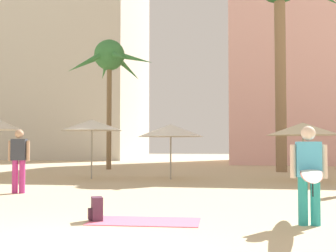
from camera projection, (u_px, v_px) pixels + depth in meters
The scene contains 9 objects.
hotel_tower_gray at pixel (75, 12), 43.37m from camera, with size 12.92×10.61×29.34m, color beige.
palm_tree_left at pixel (110, 61), 23.93m from camera, with size 5.07×4.47×7.18m.
cafe_umbrella_0 at pixel (92, 125), 17.18m from camera, with size 2.42×2.42×2.35m.
cafe_umbrella_3 at pixel (303, 129), 16.08m from camera, with size 2.71×2.71×2.17m.
cafe_umbrella_5 at pixel (171, 131), 16.85m from camera, with size 2.56×2.56×2.15m.
beach_towel at pixel (145, 221), 7.51m from camera, with size 1.91×0.93×0.01m, color #EF6684.
backpack at pixel (96, 209), 7.58m from camera, with size 0.33×0.35×0.42m.
person_mid_center at pixel (310, 171), 7.08m from camera, with size 0.69×3.07×1.65m.
person_mid_right at pixel (19, 158), 11.98m from camera, with size 0.61×0.28×1.77m.
Camera 1 is at (2.48, -4.62, 1.33)m, focal length 46.21 mm.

